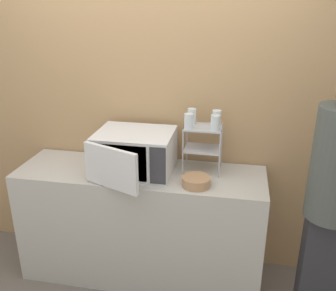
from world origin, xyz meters
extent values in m
cube|color=tan|center=(0.00, 0.61, 1.30)|extent=(8.00, 0.06, 2.60)
cube|color=#B7B2A8|center=(0.00, 0.28, 0.46)|extent=(1.87, 0.57, 0.92)
cube|color=silver|center=(-0.03, 0.30, 1.07)|extent=(0.56, 0.44, 0.31)
cube|color=#B7B2A8|center=(-0.10, 0.08, 1.07)|extent=(0.40, 0.01, 0.26)
cube|color=#333338|center=(0.19, 0.08, 1.07)|extent=(0.11, 0.01, 0.27)
cube|color=silver|center=(-0.12, -0.02, 1.07)|extent=(0.42, 0.19, 0.29)
cylinder|color=#B2B2B7|center=(0.32, 0.29, 1.09)|extent=(0.01, 0.01, 0.35)
cylinder|color=#B2B2B7|center=(0.59, 0.29, 1.09)|extent=(0.01, 0.01, 0.35)
cylinder|color=#B2B2B7|center=(0.32, 0.50, 1.09)|extent=(0.01, 0.01, 0.35)
cylinder|color=#B2B2B7|center=(0.59, 0.50, 1.09)|extent=(0.01, 0.01, 0.35)
cube|color=#B2B2B7|center=(0.45, 0.40, 1.09)|extent=(0.26, 0.21, 0.01)
cube|color=#B2B2B7|center=(0.45, 0.40, 1.26)|extent=(0.26, 0.21, 0.01)
cylinder|color=silver|center=(0.36, 0.33, 1.32)|extent=(0.07, 0.07, 0.11)
cylinder|color=silver|center=(0.54, 0.46, 1.32)|extent=(0.07, 0.07, 0.11)
cylinder|color=silver|center=(0.54, 0.33, 1.32)|extent=(0.07, 0.07, 0.11)
cylinder|color=silver|center=(0.36, 0.47, 1.32)|extent=(0.07, 0.07, 0.11)
cylinder|color=#AD7F56|center=(0.44, 0.14, 0.92)|extent=(0.11, 0.11, 0.01)
cylinder|color=#AD7F56|center=(0.44, 0.14, 0.95)|extent=(0.20, 0.20, 0.07)
cube|color=#2D2D33|center=(1.32, 0.06, 0.41)|extent=(0.26, 0.16, 0.82)
camera|label=1|loc=(0.69, -2.18, 2.12)|focal=40.00mm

